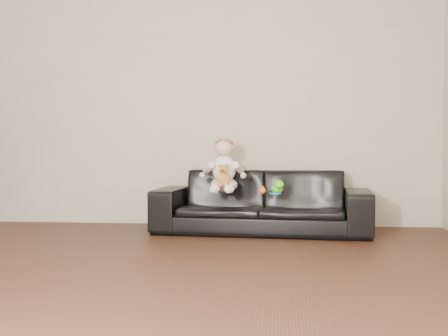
# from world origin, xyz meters

# --- Properties ---
(floor) EXTENTS (5.50, 5.50, 0.00)m
(floor) POSITION_xyz_m (0.00, 0.00, 0.00)
(floor) COLOR #3D2115
(floor) RESTS_ON ground
(wall_back) EXTENTS (5.00, 0.00, 5.00)m
(wall_back) POSITION_xyz_m (0.00, 2.75, 1.30)
(wall_back) COLOR beige
(wall_back) RESTS_ON ground
(sofa) EXTENTS (2.01, 0.90, 0.57)m
(sofa) POSITION_xyz_m (0.76, 2.25, 0.29)
(sofa) COLOR black
(sofa) RESTS_ON floor
(baby) EXTENTS (0.34, 0.42, 0.49)m
(baby) POSITION_xyz_m (0.42, 2.14, 0.59)
(baby) COLOR silver
(baby) RESTS_ON sofa
(teddy_bear) EXTENTS (0.13, 0.13, 0.19)m
(teddy_bear) POSITION_xyz_m (0.43, 1.99, 0.53)
(teddy_bear) COLOR #C27C37
(teddy_bear) RESTS_ON sofa
(toy_green) EXTENTS (0.14, 0.15, 0.09)m
(toy_green) POSITION_xyz_m (0.90, 2.04, 0.42)
(toy_green) COLOR #4CD819
(toy_green) RESTS_ON sofa
(toy_rattle) EXTENTS (0.07, 0.07, 0.06)m
(toy_rattle) POSITION_xyz_m (0.77, 1.99, 0.41)
(toy_rattle) COLOR orange
(toy_rattle) RESTS_ON sofa
(toy_blue_disc) EXTENTS (0.14, 0.14, 0.02)m
(toy_blue_disc) POSITION_xyz_m (0.89, 2.00, 0.38)
(toy_blue_disc) COLOR blue
(toy_blue_disc) RESTS_ON sofa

